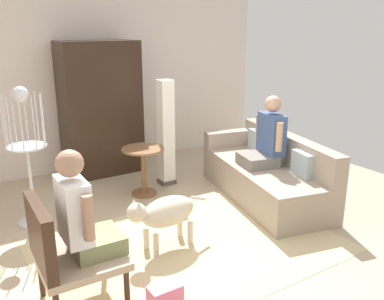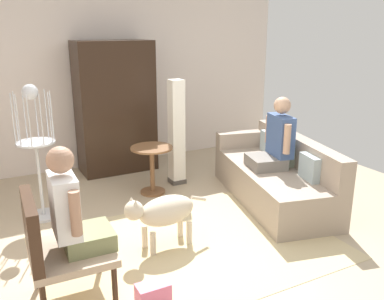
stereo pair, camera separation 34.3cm
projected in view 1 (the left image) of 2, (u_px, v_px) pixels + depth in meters
ground_plane at (195, 243)px, 4.14m from camera, size 6.92×6.92×0.00m
back_wall at (87, 83)px, 6.15m from camera, size 6.01×0.12×2.56m
area_rug at (190, 246)px, 4.08m from camera, size 2.85×2.00×0.01m
couch at (266, 174)px, 5.21m from camera, size 1.26×2.16×0.80m
armchair at (62, 250)px, 3.04m from camera, size 0.63×0.65×0.90m
person_on_couch at (267, 139)px, 5.03m from camera, size 0.55×0.56×0.85m
person_on_armchair at (81, 214)px, 3.04m from camera, size 0.45×0.53×0.84m
round_end_table at (143, 164)px, 5.24m from camera, size 0.54×0.54×0.62m
dog at (165, 213)px, 3.96m from camera, size 0.90×0.34×0.58m
bird_cage_stand at (28, 154)px, 4.35m from camera, size 0.41×0.41×1.51m
column_lamp at (166, 134)px, 5.54m from camera, size 0.20×0.20×1.43m
armoire_cabinet at (101, 109)px, 5.93m from camera, size 1.09×0.56×1.91m
handbag at (165, 296)px, 3.20m from camera, size 0.26×0.15×0.17m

